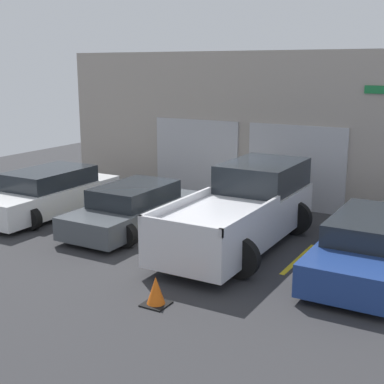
{
  "coord_description": "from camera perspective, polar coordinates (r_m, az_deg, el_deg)",
  "views": [
    {
      "loc": [
        6.71,
        -12.37,
        4.29
      ],
      "look_at": [
        0.0,
        -0.67,
        1.1
      ],
      "focal_mm": 50.0,
      "sensor_mm": 36.0,
      "label": 1
    }
  ],
  "objects": [
    {
      "name": "sedan_white",
      "position": [
        16.39,
        -15.1,
        -0.09
      ],
      "size": [
        2.21,
        4.62,
        1.32
      ],
      "color": "white",
      "rests_on": "ground"
    },
    {
      "name": "traffic_cone",
      "position": [
        9.98,
        -3.88,
        -10.59
      ],
      "size": [
        0.47,
        0.47,
        0.55
      ],
      "color": "black",
      "rests_on": "ground"
    },
    {
      "name": "shophouse_building",
      "position": [
        17.15,
        6.64,
        6.69
      ],
      "size": [
        13.96,
        0.68,
        4.74
      ],
      "color": "#9E9389",
      "rests_on": "ground"
    },
    {
      "name": "parking_stripe_left",
      "position": [
        15.49,
        -10.95,
        -3.0
      ],
      "size": [
        0.12,
        2.2,
        0.01
      ],
      "primitive_type": "cube",
      "color": "gold",
      "rests_on": "ground"
    },
    {
      "name": "parking_stripe_right",
      "position": [
        12.52,
        11.32,
        -6.98
      ],
      "size": [
        0.12,
        2.2,
        0.01
      ],
      "primitive_type": "cube",
      "color": "gold",
      "rests_on": "ground"
    },
    {
      "name": "parking_stripe_far_left",
      "position": [
        17.62,
        -18.63,
        -1.48
      ],
      "size": [
        0.12,
        2.2,
        0.01
      ],
      "primitive_type": "cube",
      "color": "gold",
      "rests_on": "ground"
    },
    {
      "name": "ground_plane",
      "position": [
        14.71,
        1.31,
        -3.65
      ],
      "size": [
        28.0,
        28.0,
        0.0
      ],
      "primitive_type": "plane",
      "color": "#2D2D30"
    },
    {
      "name": "pickup_truck",
      "position": [
        13.08,
        5.53,
        -1.86
      ],
      "size": [
        2.56,
        5.5,
        1.88
      ],
      "color": "silver",
      "rests_on": "ground"
    },
    {
      "name": "van_right",
      "position": [
        12.0,
        18.54,
        -5.41
      ],
      "size": [
        2.17,
        4.74,
        1.23
      ],
      "color": "navy",
      "rests_on": "ground"
    },
    {
      "name": "sedan_side",
      "position": [
        14.42,
        -6.29,
        -1.74
      ],
      "size": [
        2.09,
        4.23,
        1.2
      ],
      "color": "#474C51",
      "rests_on": "ground"
    },
    {
      "name": "parking_stripe_centre",
      "position": [
        13.74,
        -1.04,
        -4.87
      ],
      "size": [
        0.12,
        2.2,
        0.01
      ],
      "primitive_type": "cube",
      "color": "gold",
      "rests_on": "ground"
    }
  ]
}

